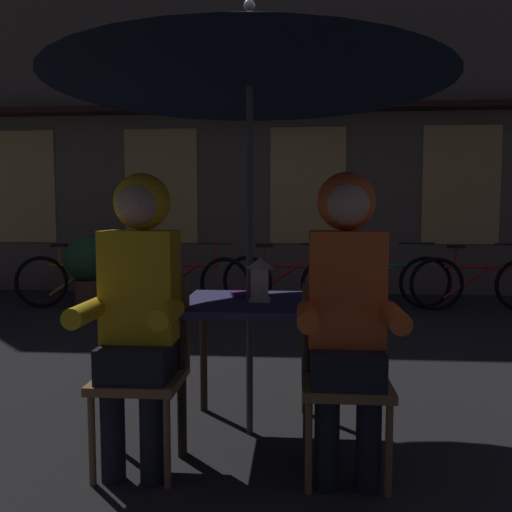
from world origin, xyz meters
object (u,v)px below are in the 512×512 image
at_px(chair_left, 144,363).
at_px(person_right_hooded, 347,294).
at_px(chair_right, 345,367).
at_px(bicycle_third, 286,282).
at_px(bicycle_fifth, 479,283).
at_px(bicycle_fourth, 384,281).
at_px(patio_umbrella, 249,50).
at_px(lantern, 260,279).
at_px(person_left_hooded, 139,291).
at_px(bicycle_second, 186,281).
at_px(book, 250,294).
at_px(bicycle_nearest, 83,280).
at_px(cafe_table, 250,319).
at_px(potted_plant, 88,264).

relative_size(chair_left, person_right_hooded, 0.62).
xyz_separation_m(chair_right, bicycle_third, (-0.36, 4.15, -0.14)).
bearing_deg(bicycle_fifth, bicycle_fourth, 173.88).
relative_size(patio_umbrella, bicycle_third, 1.39).
distance_m(lantern, chair_right, 0.66).
height_order(person_left_hooded, bicycle_second, person_left_hooded).
height_order(person_left_hooded, bicycle_fifth, person_left_hooded).
bearing_deg(chair_right, chair_left, 180.00).
distance_m(patio_umbrella, bicycle_fourth, 4.51).
bearing_deg(book, bicycle_third, 72.67).
xyz_separation_m(person_left_hooded, bicycle_fourth, (1.83, 4.37, -0.50)).
xyz_separation_m(patio_umbrella, bicycle_nearest, (-2.49, 3.75, -1.71)).
xyz_separation_m(person_right_hooded, bicycle_fourth, (0.87, 4.37, -0.50)).
xyz_separation_m(cafe_table, bicycle_fifth, (2.48, 3.83, -0.29)).
bearing_deg(bicycle_fourth, potted_plant, -177.88).
height_order(cafe_table, person_left_hooded, person_left_hooded).
bearing_deg(bicycle_nearest, chair_right, -54.21).
height_order(chair_left, bicycle_fifth, chair_left).
bearing_deg(lantern, bicycle_third, 89.09).
bearing_deg(lantern, chair_right, -39.41).
xyz_separation_m(cafe_table, bicycle_fourth, (1.35, 3.95, -0.29)).
bearing_deg(book, bicycle_fourth, 55.08).
distance_m(chair_right, potted_plant, 5.10).
bearing_deg(patio_umbrella, lantern, -20.64).
bearing_deg(bicycle_second, bicycle_third, 0.88).
xyz_separation_m(lantern, chair_right, (0.42, -0.35, -0.37)).
distance_m(chair_left, bicycle_fifth, 5.14).
bearing_deg(book, potted_plant, 108.06).
xyz_separation_m(chair_right, person_right_hooded, (0.00, -0.06, 0.36)).
bearing_deg(person_left_hooded, chair_left, 90.00).
bearing_deg(lantern, chair_left, -147.13).
xyz_separation_m(chair_right, potted_plant, (-2.92, 4.18, 0.05)).
relative_size(cafe_table, bicycle_second, 0.45).
xyz_separation_m(bicycle_fourth, bicycle_fifth, (1.13, -0.12, 0.00)).
bearing_deg(book, chair_left, -148.80).
relative_size(bicycle_fifth, potted_plant, 1.83).
xyz_separation_m(person_left_hooded, potted_plant, (-1.96, 4.23, -0.30)).
xyz_separation_m(cafe_table, bicycle_third, (0.12, 3.78, -0.29)).
bearing_deg(chair_right, lantern, 140.59).
distance_m(lantern, book, 0.20).
xyz_separation_m(patio_umbrella, bicycle_second, (-1.14, 3.76, -1.71)).
distance_m(person_left_hooded, bicycle_fourth, 4.77).
bearing_deg(person_left_hooded, patio_umbrella, 41.57).
height_order(chair_right, bicycle_fourth, chair_right).
bearing_deg(person_right_hooded, chair_left, 176.61).
height_order(bicycle_second, potted_plant, potted_plant).
bearing_deg(chair_left, book, 46.51).
relative_size(lantern, chair_left, 0.27).
xyz_separation_m(chair_right, person_left_hooded, (-0.96, -0.06, 0.36)).
relative_size(person_left_hooded, bicycle_second, 0.84).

